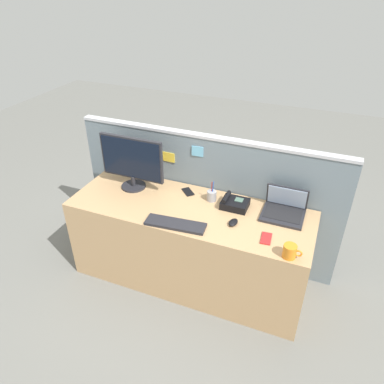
{
  "coord_description": "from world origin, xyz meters",
  "views": [
    {
      "loc": [
        0.92,
        -2.21,
        2.38
      ],
      "look_at": [
        0.0,
        0.05,
        0.86
      ],
      "focal_mm": 34.29,
      "sensor_mm": 36.0,
      "label": 1
    }
  ],
  "objects_px": {
    "desktop_monitor": "(132,161)",
    "keyboard_main": "(175,224)",
    "desk_phone": "(234,203)",
    "pen_cup": "(212,196)",
    "computer_mouse_right_hand": "(233,222)",
    "coffee_mug": "(290,251)",
    "cell_phone_black_slab": "(188,192)",
    "cell_phone_red_case": "(266,238)",
    "laptop": "(284,209)"
  },
  "relations": [
    {
      "from": "desk_phone",
      "to": "cell_phone_red_case",
      "type": "distance_m",
      "value": 0.44
    },
    {
      "from": "desktop_monitor",
      "to": "computer_mouse_right_hand",
      "type": "bearing_deg",
      "value": -11.85
    },
    {
      "from": "cell_phone_red_case",
      "to": "computer_mouse_right_hand",
      "type": "bearing_deg",
      "value": 158.43
    },
    {
      "from": "laptop",
      "to": "cell_phone_red_case",
      "type": "bearing_deg",
      "value": -99.15
    },
    {
      "from": "computer_mouse_right_hand",
      "to": "cell_phone_red_case",
      "type": "distance_m",
      "value": 0.28
    },
    {
      "from": "desk_phone",
      "to": "pen_cup",
      "type": "xyz_separation_m",
      "value": [
        -0.2,
        0.02,
        0.01
      ]
    },
    {
      "from": "desk_phone",
      "to": "cell_phone_red_case",
      "type": "bearing_deg",
      "value": -42.77
    },
    {
      "from": "cell_phone_black_slab",
      "to": "coffee_mug",
      "type": "xyz_separation_m",
      "value": [
        0.93,
        -0.49,
        0.04
      ]
    },
    {
      "from": "desktop_monitor",
      "to": "keyboard_main",
      "type": "relative_size",
      "value": 1.25
    },
    {
      "from": "pen_cup",
      "to": "cell_phone_red_case",
      "type": "xyz_separation_m",
      "value": [
        0.52,
        -0.32,
        -0.04
      ]
    },
    {
      "from": "keyboard_main",
      "to": "laptop",
      "type": "bearing_deg",
      "value": 26.93
    },
    {
      "from": "computer_mouse_right_hand",
      "to": "coffee_mug",
      "type": "distance_m",
      "value": 0.49
    },
    {
      "from": "keyboard_main",
      "to": "desk_phone",
      "type": "bearing_deg",
      "value": 44.37
    },
    {
      "from": "laptop",
      "to": "desk_phone",
      "type": "bearing_deg",
      "value": -171.32
    },
    {
      "from": "pen_cup",
      "to": "desktop_monitor",
      "type": "bearing_deg",
      "value": -176.24
    },
    {
      "from": "keyboard_main",
      "to": "pen_cup",
      "type": "bearing_deg",
      "value": 66.74
    },
    {
      "from": "pen_cup",
      "to": "coffee_mug",
      "type": "height_order",
      "value": "pen_cup"
    },
    {
      "from": "desktop_monitor",
      "to": "pen_cup",
      "type": "height_order",
      "value": "desktop_monitor"
    },
    {
      "from": "computer_mouse_right_hand",
      "to": "pen_cup",
      "type": "bearing_deg",
      "value": 144.62
    },
    {
      "from": "cell_phone_black_slab",
      "to": "cell_phone_red_case",
      "type": "xyz_separation_m",
      "value": [
        0.75,
        -0.36,
        0.0
      ]
    },
    {
      "from": "desktop_monitor",
      "to": "keyboard_main",
      "type": "xyz_separation_m",
      "value": [
        0.56,
        -0.37,
        -0.24
      ]
    },
    {
      "from": "desktop_monitor",
      "to": "keyboard_main",
      "type": "bearing_deg",
      "value": -33.67
    },
    {
      "from": "desktop_monitor",
      "to": "coffee_mug",
      "type": "bearing_deg",
      "value": -16.12
    },
    {
      "from": "desk_phone",
      "to": "pen_cup",
      "type": "distance_m",
      "value": 0.2
    },
    {
      "from": "laptop",
      "to": "keyboard_main",
      "type": "distance_m",
      "value": 0.85
    },
    {
      "from": "computer_mouse_right_hand",
      "to": "cell_phone_black_slab",
      "type": "height_order",
      "value": "computer_mouse_right_hand"
    },
    {
      "from": "computer_mouse_right_hand",
      "to": "cell_phone_black_slab",
      "type": "distance_m",
      "value": 0.56
    },
    {
      "from": "desktop_monitor",
      "to": "computer_mouse_right_hand",
      "type": "xyz_separation_m",
      "value": [
        0.95,
        -0.2,
        -0.23
      ]
    },
    {
      "from": "cell_phone_black_slab",
      "to": "cell_phone_red_case",
      "type": "distance_m",
      "value": 0.83
    },
    {
      "from": "desk_phone",
      "to": "keyboard_main",
      "type": "xyz_separation_m",
      "value": [
        -0.33,
        -0.39,
        -0.02
      ]
    },
    {
      "from": "pen_cup",
      "to": "cell_phone_black_slab",
      "type": "relative_size",
      "value": 1.45
    },
    {
      "from": "computer_mouse_right_hand",
      "to": "pen_cup",
      "type": "xyz_separation_m",
      "value": [
        -0.26,
        0.25,
        0.03
      ]
    },
    {
      "from": "cell_phone_red_case",
      "to": "coffee_mug",
      "type": "distance_m",
      "value": 0.22
    },
    {
      "from": "cell_phone_red_case",
      "to": "coffee_mug",
      "type": "relative_size",
      "value": 1.04
    },
    {
      "from": "pen_cup",
      "to": "coffee_mug",
      "type": "relative_size",
      "value": 1.44
    },
    {
      "from": "computer_mouse_right_hand",
      "to": "coffee_mug",
      "type": "height_order",
      "value": "coffee_mug"
    },
    {
      "from": "cell_phone_red_case",
      "to": "cell_phone_black_slab",
      "type": "bearing_deg",
      "value": 148.89
    },
    {
      "from": "desktop_monitor",
      "to": "laptop",
      "type": "distance_m",
      "value": 1.29
    },
    {
      "from": "keyboard_main",
      "to": "cell_phone_red_case",
      "type": "relative_size",
      "value": 3.41
    },
    {
      "from": "desk_phone",
      "to": "cell_phone_red_case",
      "type": "height_order",
      "value": "desk_phone"
    },
    {
      "from": "keyboard_main",
      "to": "cell_phone_red_case",
      "type": "xyz_separation_m",
      "value": [
        0.66,
        0.1,
        -0.01
      ]
    },
    {
      "from": "cell_phone_black_slab",
      "to": "coffee_mug",
      "type": "bearing_deg",
      "value": -73.54
    },
    {
      "from": "desktop_monitor",
      "to": "coffee_mug",
      "type": "height_order",
      "value": "desktop_monitor"
    },
    {
      "from": "laptop",
      "to": "pen_cup",
      "type": "xyz_separation_m",
      "value": [
        -0.58,
        -0.03,
        -0.0
      ]
    },
    {
      "from": "keyboard_main",
      "to": "desktop_monitor",
      "type": "bearing_deg",
      "value": 140.89
    },
    {
      "from": "keyboard_main",
      "to": "computer_mouse_right_hand",
      "type": "xyz_separation_m",
      "value": [
        0.39,
        0.17,
        0.01
      ]
    },
    {
      "from": "laptop",
      "to": "cell_phone_black_slab",
      "type": "relative_size",
      "value": 2.5
    },
    {
      "from": "keyboard_main",
      "to": "cell_phone_black_slab",
      "type": "bearing_deg",
      "value": 95.77
    },
    {
      "from": "coffee_mug",
      "to": "desktop_monitor",
      "type": "bearing_deg",
      "value": 163.88
    },
    {
      "from": "laptop",
      "to": "cell_phone_black_slab",
      "type": "bearing_deg",
      "value": 179.42
    }
  ]
}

